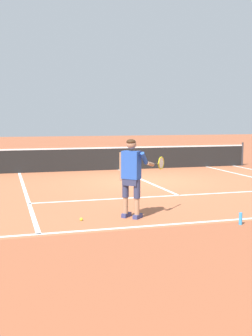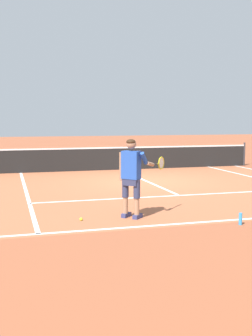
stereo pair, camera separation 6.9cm
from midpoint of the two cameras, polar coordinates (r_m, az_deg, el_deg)
name	(u,v)px [view 2 (the right image)]	position (r m, az deg, el deg)	size (l,w,h in m)	color
ground_plane	(146,181)	(14.73, 2.86, -1.76)	(80.00, 80.00, 0.00)	#9E5133
court_inner_surface	(158,186)	(13.58, 4.53, -2.48)	(10.98, 9.82, 0.00)	#B2603D
line_baseline	(235,220)	(9.39, 14.63, -6.75)	(10.98, 0.10, 0.01)	white
line_service	(179,195)	(12.03, 7.33, -3.68)	(8.23, 0.10, 0.01)	white
line_centre_service	(144,180)	(14.98, 2.52, -1.60)	(0.10, 6.40, 0.01)	white
line_singles_left	(26,192)	(12.76, -13.11, -3.20)	(0.10, 9.42, 0.01)	white
tennis_net	(120,158)	(17.97, -0.68, 1.35)	(11.96, 0.08, 1.07)	#333338
tennis_player	(132,173)	(9.10, 1.03, -0.64)	(1.16, 0.74, 1.71)	navy
tennis_ball_near_feet	(81,219)	(9.06, -5.84, -6.86)	(0.07, 0.07, 0.07)	#CCE02D
water_bottle	(240,219)	(8.97, 15.35, -6.61)	(0.07, 0.07, 0.25)	#3393D6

